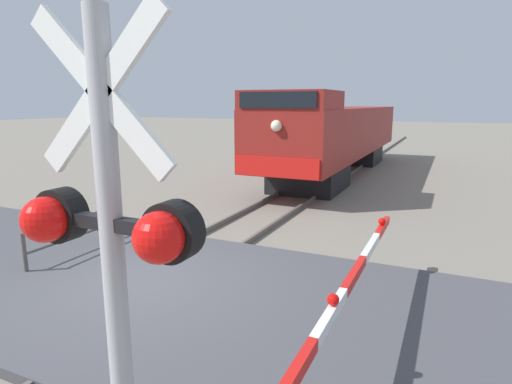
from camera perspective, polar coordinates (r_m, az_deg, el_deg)
The scene contains 7 objects.
ground_plane at distance 8.48m, azimuth -15.31°, elevation -12.50°, with size 160.00×160.00×0.00m, color gray.
rail_track_left at distance 8.90m, azimuth -18.95°, elevation -11.02°, with size 0.08×80.00×0.15m, color #59544C.
rail_track_right at distance 8.03m, azimuth -11.30°, elevation -13.11°, with size 0.08×80.00×0.15m, color #59544C.
road_surface at distance 8.44m, azimuth -15.34°, elevation -12.00°, with size 36.00×5.66×0.16m, color #47474C.
locomotive at distance 21.02m, azimuth 10.70°, elevation 7.60°, with size 3.05×16.14×3.84m.
crossing_signal at distance 2.70m, azimuth -18.73°, elevation -9.95°, with size 1.18×0.33×3.96m.
guard_railing at distance 10.39m, azimuth -22.57°, elevation -4.79°, with size 0.08×2.80×0.95m.
Camera 1 is at (5.09, -5.85, 3.43)m, focal length 29.97 mm.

